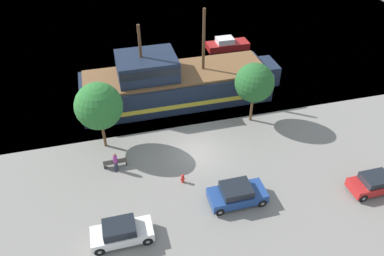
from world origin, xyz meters
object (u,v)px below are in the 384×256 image
(moored_boat_dockside, at_px, (227,44))
(fire_hydrant, at_px, (183,178))
(parked_car_curb_front, at_px, (237,194))
(parked_car_curb_rear, at_px, (121,232))
(bench_promenade_east, at_px, (115,162))
(parked_car_curb_mid, at_px, (375,183))
(pirate_ship, at_px, (174,83))
(pedestrian_walking_near, at_px, (116,162))

(moored_boat_dockside, height_order, fire_hydrant, moored_boat_dockside)
(parked_car_curb_front, distance_m, parked_car_curb_rear, 8.52)
(moored_boat_dockside, height_order, bench_promenade_east, moored_boat_dockside)
(parked_car_curb_mid, bearing_deg, fire_hydrant, 161.97)
(pirate_ship, xyz_separation_m, parked_car_curb_front, (1.41, -14.52, -1.15))
(bench_promenade_east, bearing_deg, parked_car_curb_front, -36.28)
(pirate_ship, distance_m, parked_car_curb_mid, 19.98)
(moored_boat_dockside, xyz_separation_m, fire_hydrant, (-11.00, -21.53, -0.15))
(moored_boat_dockside, relative_size, bench_promenade_east, 2.83)
(parked_car_curb_mid, relative_size, fire_hydrant, 5.14)
(pirate_ship, height_order, moored_boat_dockside, pirate_ship)
(parked_car_curb_front, xyz_separation_m, fire_hydrant, (-3.33, 2.90, -0.36))
(pirate_ship, bearing_deg, moored_boat_dockside, 47.51)
(parked_car_curb_front, distance_m, fire_hydrant, 4.43)
(parked_car_curb_front, relative_size, parked_car_curb_mid, 1.06)
(moored_boat_dockside, distance_m, parked_car_curb_mid, 26.14)
(parked_car_curb_front, height_order, parked_car_curb_mid, parked_car_curb_front)
(parked_car_curb_front, height_order, bench_promenade_east, parked_car_curb_front)
(bench_promenade_east, bearing_deg, moored_boat_dockside, 49.31)
(parked_car_curb_mid, distance_m, pedestrian_walking_near, 19.82)
(moored_boat_dockside, bearing_deg, parked_car_curb_front, -107.42)
(pirate_ship, distance_m, bench_promenade_east, 10.98)
(pirate_ship, distance_m, parked_car_curb_front, 14.64)
(parked_car_curb_mid, distance_m, parked_car_curb_rear, 18.82)
(bench_promenade_east, bearing_deg, pedestrian_walking_near, -85.37)
(parked_car_curb_front, bearing_deg, parked_car_curb_mid, -8.54)
(fire_hydrant, bearing_deg, pedestrian_walking_near, 151.62)
(parked_car_curb_front, relative_size, fire_hydrant, 5.43)
(pedestrian_walking_near, bearing_deg, parked_car_curb_mid, -20.87)
(parked_car_curb_mid, relative_size, pedestrian_walking_near, 2.19)
(moored_boat_dockside, relative_size, fire_hydrant, 6.94)
(pirate_ship, distance_m, moored_boat_dockside, 13.51)
(moored_boat_dockside, xyz_separation_m, pedestrian_walking_near, (-15.81, -18.93, 0.35))
(parked_car_curb_rear, height_order, pedestrian_walking_near, pedestrian_walking_near)
(moored_boat_dockside, distance_m, parked_car_curb_front, 25.61)
(parked_car_curb_rear, bearing_deg, pirate_ship, 65.96)
(bench_promenade_east, bearing_deg, fire_hydrant, -32.59)
(parked_car_curb_front, bearing_deg, bench_promenade_east, 143.72)
(parked_car_curb_mid, bearing_deg, bench_promenade_east, 157.83)
(bench_promenade_east, distance_m, pedestrian_walking_near, 0.69)
(pirate_ship, bearing_deg, bench_promenade_east, -128.48)
(parked_car_curb_rear, bearing_deg, parked_car_curb_mid, -1.03)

